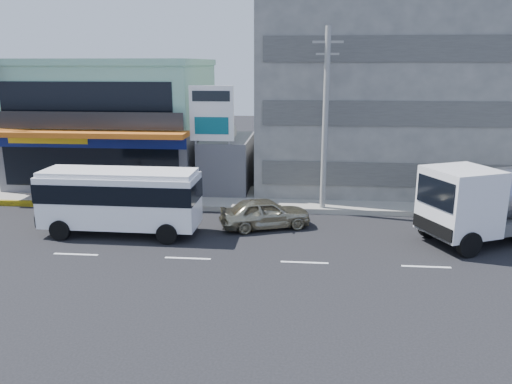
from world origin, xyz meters
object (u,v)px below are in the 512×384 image
at_px(tanker_truck, 509,200).
at_px(minibus, 120,196).
at_px(concrete_building, 382,81).
at_px(utility_pole_near, 325,121).
at_px(shop_building, 118,125).
at_px(billboard, 212,120).
at_px(motorcycle_rider, 115,200).
at_px(sedan, 265,213).
at_px(satellite_dish, 225,138).

bearing_deg(tanker_truck, minibus, -177.08).
distance_m(concrete_building, utility_pole_near, 8.79).
relative_size(utility_pole_near, minibus, 1.31).
distance_m(shop_building, concrete_building, 18.28).
distance_m(shop_building, minibus, 11.97).
bearing_deg(billboard, shop_building, 147.68).
bearing_deg(motorcycle_rider, sedan, -14.00).
relative_size(concrete_building, satellite_dish, 10.67).
height_order(concrete_building, minibus, concrete_building).
bearing_deg(concrete_building, billboard, -151.08).
relative_size(utility_pole_near, tanker_truck, 1.06).
height_order(satellite_dish, sedan, satellite_dish).
relative_size(shop_building, sedan, 2.72).
bearing_deg(sedan, concrete_building, -52.74).
height_order(tanker_truck, motorcycle_rider, tanker_truck).
distance_m(utility_pole_near, motorcycle_rider, 12.52).
relative_size(utility_pole_near, sedan, 2.19).
distance_m(shop_building, utility_pole_near, 15.50).
bearing_deg(concrete_building, motorcycle_rider, -151.83).
height_order(minibus, motorcycle_rider, minibus).
bearing_deg(tanker_truck, concrete_building, 111.90).
bearing_deg(billboard, sedan, -53.62).
height_order(concrete_building, satellite_dish, concrete_building).
bearing_deg(minibus, motorcycle_rider, 115.11).
bearing_deg(utility_pole_near, concrete_building, 62.24).
bearing_deg(billboard, utility_pole_near, -15.48).
bearing_deg(motorcycle_rider, minibus, -64.89).
height_order(billboard, sedan, billboard).
distance_m(tanker_truck, motorcycle_rider, 20.39).
distance_m(concrete_building, satellite_dish, 11.30).
relative_size(billboard, utility_pole_near, 0.69).
xyz_separation_m(shop_building, concrete_building, (18.00, 1.05, 3.00)).
relative_size(shop_building, motorcycle_rider, 6.19).
relative_size(billboard, sedan, 1.51).
distance_m(minibus, sedan, 7.18).
height_order(shop_building, minibus, shop_building).
bearing_deg(minibus, billboard, 61.55).
distance_m(shop_building, tanker_truck, 24.75).
distance_m(billboard, utility_pole_near, 6.75).
xyz_separation_m(concrete_building, motorcycle_rider, (-15.67, -8.39, -6.34)).
bearing_deg(shop_building, satellite_dish, -20.21).
relative_size(concrete_building, utility_pole_near, 1.60).
xyz_separation_m(tanker_truck, motorcycle_rider, (-20.16, 2.78, -1.28)).
distance_m(sedan, motorcycle_rider, 8.93).
xyz_separation_m(satellite_dish, sedan, (3.00, -6.55, -2.80)).
relative_size(satellite_dish, motorcycle_rider, 0.75).
xyz_separation_m(billboard, tanker_truck, (14.99, -5.37, -2.99)).
relative_size(minibus, tanker_truck, 0.81).
xyz_separation_m(utility_pole_near, minibus, (-9.92, -4.51, -3.25)).
distance_m(sedan, tanker_truck, 11.57).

